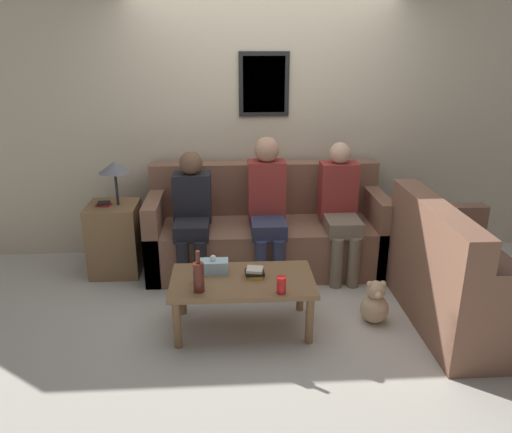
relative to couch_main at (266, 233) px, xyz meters
The scene contains 15 objects.
ground_plane 0.60m from the couch_main, 90.00° to the right, with size 16.00×16.00×0.00m, color beige.
wall_back 1.06m from the couch_main, 90.00° to the left, with size 9.00×0.08×2.60m.
couch_main is the anchor object (origin of this frame).
couch_side 1.81m from the couch_main, 38.33° to the right, with size 0.82×1.41×0.97m.
coffee_table 1.15m from the couch_main, 103.43° to the right, with size 1.08×0.59×0.42m.
side_table_with_lamp 1.43m from the couch_main, behind, with size 0.45×0.45×1.08m.
wine_bottle 1.43m from the couch_main, 114.16° to the right, with size 0.08×0.08×0.31m.
drinking_glass 1.31m from the couch_main, 117.26° to the right, with size 0.07×0.07×0.11m.
book_stack 1.11m from the couch_main, 99.02° to the right, with size 0.15×0.14×0.07m.
soda_can 1.36m from the couch_main, 89.87° to the right, with size 0.07×0.07×0.12m.
tissue_box 1.12m from the couch_main, 115.96° to the right, with size 0.23×0.12×0.15m.
person_left 0.78m from the couch_main, 163.21° to the right, with size 0.34×0.57×1.16m.
person_middle 0.42m from the couch_main, 92.03° to the right, with size 0.34×0.60×1.29m.
person_right 0.76m from the couch_main, 14.98° to the right, with size 0.34×0.61×1.23m.
teddy_bear 1.35m from the couch_main, 54.97° to the right, with size 0.23×0.23×0.35m.
Camera 1 is at (-0.36, -3.98, 2.11)m, focal length 35.00 mm.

